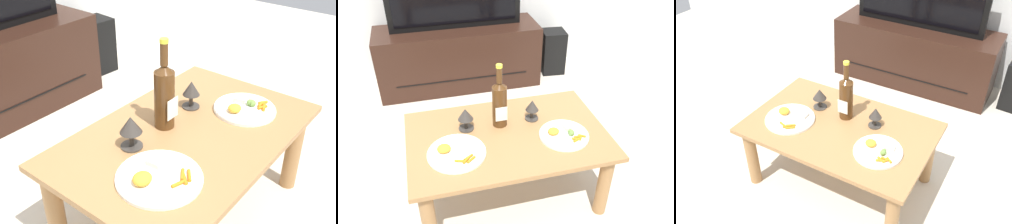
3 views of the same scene
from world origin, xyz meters
The scene contains 8 objects.
ground_plane centered at (0.00, 0.00, 0.00)m, with size 6.40×6.40×0.00m, color beige.
dining_table centered at (0.00, 0.00, 0.34)m, with size 1.04×0.66×0.42m.
floor_speaker centered at (0.80, 1.38, 0.20)m, with size 0.20×0.20×0.39m, color black.
wine_bottle centered at (-0.02, 0.10, 0.56)m, with size 0.08×0.08×0.36m.
goblet_left centered at (-0.20, 0.10, 0.51)m, with size 0.08×0.08×0.13m.
goblet_right centered at (0.17, 0.10, 0.50)m, with size 0.07×0.07×0.12m.
dinner_plate_left centered at (-0.28, -0.09, 0.43)m, with size 0.29×0.29×0.05m.
dinner_plate_right centered at (0.28, -0.09, 0.43)m, with size 0.26×0.26×0.04m.
Camera 1 is at (-1.06, -0.74, 1.28)m, focal length 43.53 mm.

